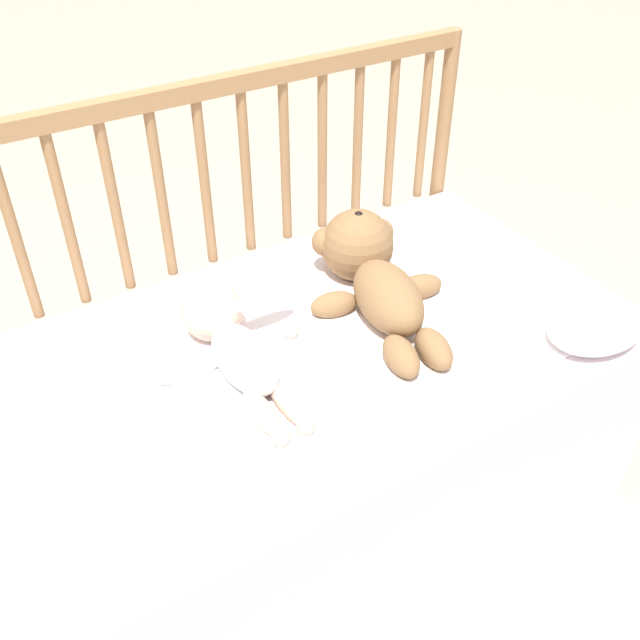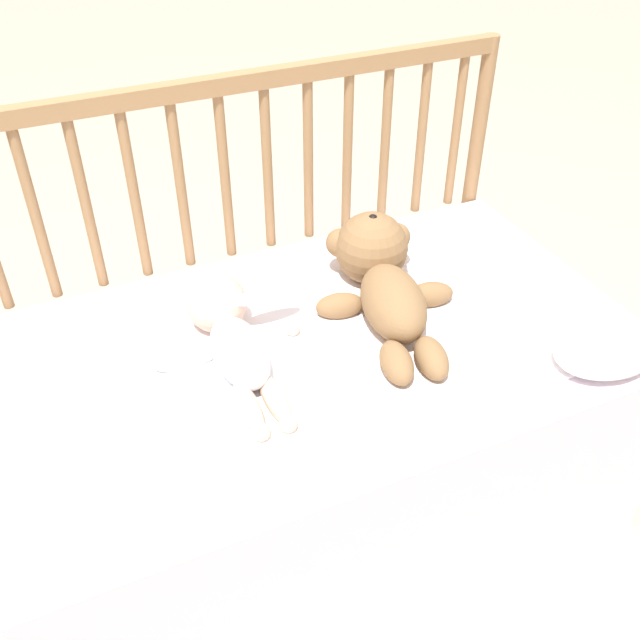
{
  "view_description": "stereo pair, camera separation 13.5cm",
  "coord_description": "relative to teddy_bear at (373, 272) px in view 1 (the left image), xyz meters",
  "views": [
    {
      "loc": [
        -0.56,
        -0.91,
        1.39
      ],
      "look_at": [
        0.0,
        -0.0,
        0.55
      ],
      "focal_mm": 40.0,
      "sensor_mm": 36.0,
      "label": 1
    },
    {
      "loc": [
        -0.44,
        -0.97,
        1.39
      ],
      "look_at": [
        0.0,
        -0.0,
        0.55
      ],
      "focal_mm": 40.0,
      "sensor_mm": 36.0,
      "label": 2
    }
  ],
  "objects": [
    {
      "name": "blanket",
      "position": [
        -0.17,
        -0.08,
        -0.06
      ],
      "size": [
        0.86,
        0.56,
        0.01
      ],
      "color": "white",
      "rests_on": "crib_mattress"
    },
    {
      "name": "teddy_bear",
      "position": [
        0.0,
        0.0,
        0.0
      ],
      "size": [
        0.3,
        0.45,
        0.16
      ],
      "color": "olive",
      "rests_on": "crib_mattress"
    },
    {
      "name": "ground_plane",
      "position": [
        -0.17,
        -0.07,
        -0.56
      ],
      "size": [
        12.0,
        12.0,
        0.0
      ],
      "primitive_type": "plane",
      "color": "tan"
    },
    {
      "name": "small_pillow",
      "position": [
        0.29,
        -0.34,
        -0.04
      ],
      "size": [
        0.22,
        0.15,
        0.06
      ],
      "color": "white",
      "rests_on": "crib_mattress"
    },
    {
      "name": "baby",
      "position": [
        -0.34,
        -0.03,
        -0.02
      ],
      "size": [
        0.3,
        0.4,
        0.12
      ],
      "color": "white",
      "rests_on": "crib_mattress"
    },
    {
      "name": "crib_rail",
      "position": [
        -0.17,
        0.31,
        0.08
      ],
      "size": [
        1.25,
        0.04,
        0.91
      ],
      "color": "#997047",
      "rests_on": "ground_plane"
    },
    {
      "name": "crib_mattress",
      "position": [
        -0.17,
        -0.07,
        -0.31
      ],
      "size": [
        1.25,
        0.72,
        0.49
      ],
      "color": "silver",
      "rests_on": "ground_plane"
    }
  ]
}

